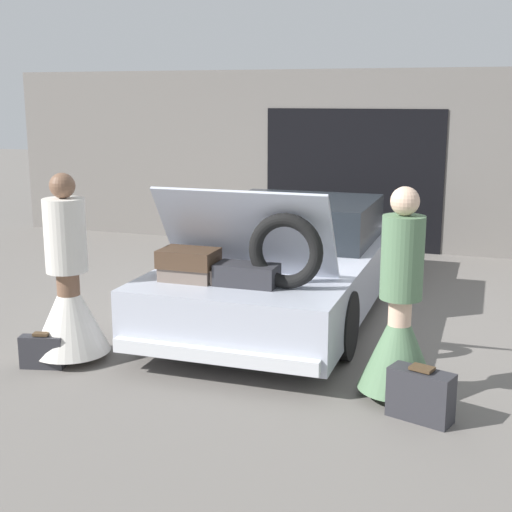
{
  "coord_description": "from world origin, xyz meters",
  "views": [
    {
      "loc": [
        2.13,
        -7.64,
        2.39
      ],
      "look_at": [
        0.0,
        -1.33,
        0.89
      ],
      "focal_mm": 50.0,
      "sensor_mm": 36.0,
      "label": 1
    }
  ],
  "objects": [
    {
      "name": "garage_wall_back",
      "position": [
        0.0,
        3.5,
        1.39
      ],
      "size": [
        12.0,
        0.14,
        2.8
      ],
      "color": "slate",
      "rests_on": "ground_plane"
    },
    {
      "name": "person_right",
      "position": [
        1.49,
        -2.17,
        0.61
      ],
      "size": [
        0.64,
        0.64,
        1.72
      ],
      "rotation": [
        0.0,
        0.0,
        1.68
      ],
      "color": "beige",
      "rests_on": "ground_plane"
    },
    {
      "name": "car",
      "position": [
        0.0,
        -0.01,
        0.56
      ],
      "size": [
        1.97,
        4.91,
        1.59
      ],
      "color": "#B2B7C6",
      "rests_on": "ground_plane"
    },
    {
      "name": "ground_plane",
      "position": [
        0.0,
        0.0,
        0.0
      ],
      "size": [
        40.0,
        40.0,
        0.0
      ],
      "primitive_type": "plane",
      "color": "slate"
    },
    {
      "name": "person_left",
      "position": [
        -1.49,
        -2.27,
        0.61
      ],
      "size": [
        0.71,
        0.71,
        1.73
      ],
      "rotation": [
        0.0,
        0.0,
        -1.53
      ],
      "color": "brown",
      "rests_on": "ground_plane"
    },
    {
      "name": "suitcase_beside_right_person",
      "position": [
        1.71,
        -2.52,
        0.2
      ],
      "size": [
        0.52,
        0.34,
        0.42
      ],
      "color": "#2D2D33",
      "rests_on": "ground_plane"
    },
    {
      "name": "suitcase_beside_left_person",
      "position": [
        -1.62,
        -2.53,
        0.15
      ],
      "size": [
        0.41,
        0.21,
        0.33
      ],
      "color": "#2D2D33",
      "rests_on": "ground_plane"
    }
  ]
}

